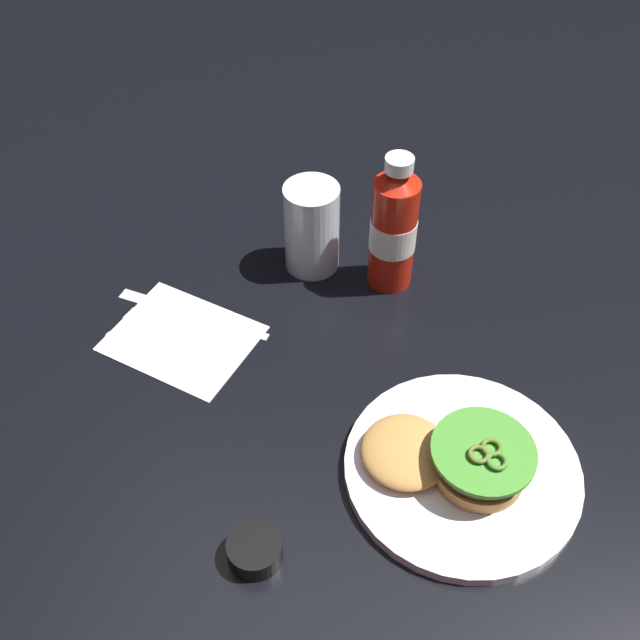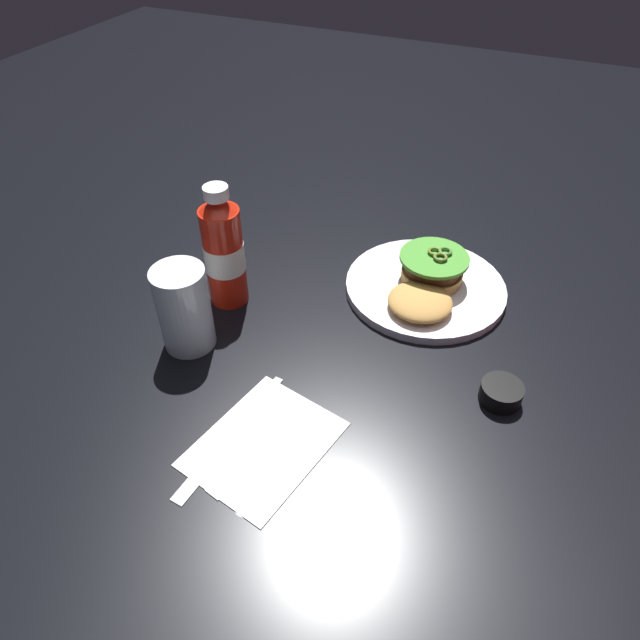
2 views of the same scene
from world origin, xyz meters
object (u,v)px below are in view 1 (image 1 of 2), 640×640
ketchup_bottle (393,228)px  butter_knife (183,310)px  burger_sandwich (453,458)px  napkin (182,338)px  dinner_plate (462,470)px  spoon_utensil (145,349)px  water_glass (312,228)px  condiment_cup (255,550)px  fork_utensil (171,331)px

ketchup_bottle → butter_knife: 0.30m
burger_sandwich → napkin: bearing=-15.9°
dinner_plate → napkin: bearing=-14.6°
spoon_utensil → water_glass: bearing=-125.1°
dinner_plate → burger_sandwich: burger_sandwich is taller
condiment_cup → napkin: 0.32m
butter_knife → dinner_plate: bearing=160.2°
napkin → spoon_utensil: bearing=43.4°
ketchup_bottle → napkin: (0.23, 0.19, -0.09)m
dinner_plate → fork_utensil: (0.40, -0.10, -0.00)m
napkin → spoon_utensil: size_ratio=1.01×
napkin → condiment_cup: bearing=127.0°
condiment_cup → butter_knife: bearing=-54.8°
napkin → fork_utensil: size_ratio=1.01×
water_glass → napkin: (0.12, 0.19, -0.06)m
water_glass → spoon_utensil: water_glass is taller
ketchup_bottle → water_glass: bearing=-0.5°
water_glass → butter_knife: bearing=46.0°
napkin → fork_utensil: bearing=-13.8°
water_glass → spoon_utensil: size_ratio=0.74×
water_glass → spoon_utensil: bearing=54.9°
condiment_cup → spoon_utensil: (0.23, -0.22, -0.01)m
butter_knife → fork_utensil: same height
water_glass → fork_utensil: size_ratio=0.73×
water_glass → napkin: bearing=57.4°
dinner_plate → fork_utensil: bearing=-14.6°
burger_sandwich → fork_utensil: (0.39, -0.11, -0.03)m
burger_sandwich → fork_utensil: burger_sandwich is taller
spoon_utensil → ketchup_bottle: bearing=-140.6°
water_glass → condiment_cup: 0.45m
fork_utensil → spoon_utensil: bearing=64.6°
ketchup_bottle → water_glass: ketchup_bottle is taller
dinner_plate → burger_sandwich: size_ratio=1.40×
condiment_cup → napkin: condiment_cup is taller
burger_sandwich → ketchup_bottle: size_ratio=0.93×
butter_knife → spoon_utensil: 0.08m
water_glass → napkin: water_glass is taller
napkin → water_glass: bearing=-122.6°
water_glass → condiment_cup: (-0.07, 0.44, -0.05)m
dinner_plate → butter_knife: (0.40, -0.14, -0.00)m
dinner_plate → fork_utensil: size_ratio=1.46×
napkin → ketchup_bottle: bearing=-141.3°
condiment_cup → fork_utensil: (0.21, -0.26, -0.01)m
ketchup_bottle → fork_utensil: 0.32m
spoon_utensil → fork_utensil: bearing=-115.4°
ketchup_bottle → napkin: ketchup_bottle is taller
fork_utensil → spoon_utensil: (0.02, 0.04, 0.00)m
butter_knife → napkin: bearing=112.5°
burger_sandwich → condiment_cup: (0.17, 0.15, -0.02)m
butter_knife → spoon_utensil: same height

